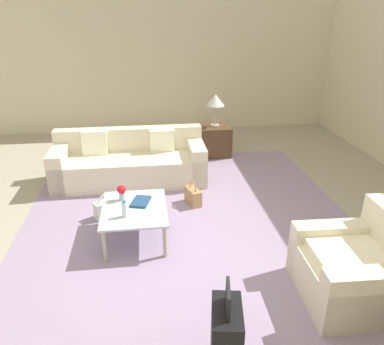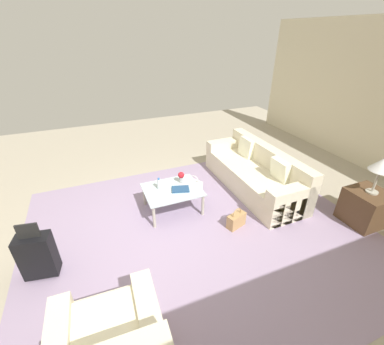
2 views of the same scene
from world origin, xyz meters
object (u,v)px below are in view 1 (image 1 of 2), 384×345
Objects in this scene: armchair at (360,271)px; suitcase_black at (226,340)px; coffee_table_book at (141,202)px; handbag_white at (106,209)px; water_bottle at (125,209)px; flower_vase at (122,191)px; couch at (130,163)px; coffee_table at (134,211)px; table_lamp at (215,101)px; handbag_tan at (193,196)px; side_table at (214,140)px.

armchair is 1.18× the size of suitcase_black.
suitcase_black reaches higher than coffee_table_book.
coffee_table_book reaches higher than handbag_white.
handbag_white is (-0.78, -0.30, -0.40)m from water_bottle.
suitcase_black is (2.22, 0.85, -0.20)m from flower_vase.
couch is 2.54× the size of coffee_table.
water_bottle reaches higher than coffee_table_book.
handbag_tan is (2.00, -0.68, -0.93)m from table_lamp.
flower_vase is 0.57× the size of handbag_tan.
coffee_table is 0.32m from flower_vase.
suitcase_black reaches higher than couch.
couch is at bearing -57.73° from side_table.
flower_vase is at bearing 35.24° from handbag_white.
flower_vase is 0.57× the size of handbag_white.
couch is 1.79m from coffee_table.
coffee_table is at bearing 3.20° from couch.
coffee_table reaches higher than handbag_white.
couch is at bearing -143.68° from armchair.
flower_vase is (-0.10, -0.23, 0.11)m from coffee_table_book.
coffee_table_book is at bearing -47.40° from handbag_tan.
flower_vase is 0.34× the size of table_lamp.
armchair reaches higher than coffee_table_book.
handbag_tan is at bearing 100.32° from handbag_white.
side_table is (-3.00, 1.60, -0.24)m from water_bottle.
handbag_white is at bearing -145.12° from coffee_table.
side_table is (-2.58, 1.65, -0.27)m from flower_vase.
armchair is 2.79m from flower_vase.
water_bottle reaches higher than coffee_table.
side_table is 0.69× the size of suitcase_black.
water_bottle is 1.98m from suitcase_black.
coffee_table_book is at bearing 46.52° from handbag_white.
couch is 2.00m from water_bottle.
handbag_white is at bearing -40.57° from side_table.
handbag_white is at bearing -158.74° from water_bottle.
armchair reaches higher than coffee_table.
armchair reaches higher than flower_vase.
side_table is (-2.80, 1.50, -0.09)m from coffee_table.
armchair is at bearing 53.87° from handbag_white.
flower_vase reaches higher than water_bottle.
side_table is 4.87m from suitcase_black.
table_lamp reaches higher than coffee_table_book.
coffee_table_book is at bearing -124.20° from armchair.
coffee_table_book is (1.67, 0.18, 0.15)m from couch.
water_bottle is 0.57× the size of handbag_white.
coffee_table reaches higher than handbag_tan.
coffee_table is (1.79, 0.10, 0.08)m from couch.
water_bottle is 3.44m from table_lamp.
couch is at bearing -57.73° from table_lamp.
water_bottle is at bearing 6.79° from flower_vase.
handbag_white is (2.22, -1.90, -0.16)m from side_table.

